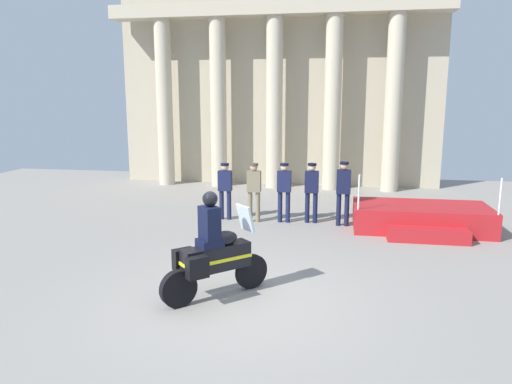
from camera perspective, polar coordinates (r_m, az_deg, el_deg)
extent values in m
plane|color=gray|center=(8.40, -2.46, -13.00)|extent=(28.00, 28.00, 0.00)
cube|color=#B6AB91|center=(19.55, 2.57, 11.73)|extent=(12.78, 0.30, 7.36)
cylinder|color=beige|center=(19.72, -10.82, 10.23)|extent=(0.63, 0.63, 6.45)
cylinder|color=beige|center=(19.06, -4.50, 10.36)|extent=(0.63, 0.63, 6.45)
cylinder|color=beige|center=(18.64, 2.19, 10.38)|extent=(0.63, 0.63, 6.45)
cylinder|color=beige|center=(18.47, 9.09, 10.25)|extent=(0.63, 0.63, 6.45)
cylinder|color=beige|center=(18.57, 16.01, 9.97)|extent=(0.63, 0.63, 6.45)
cube|color=#BEB297|center=(18.93, 2.27, 20.96)|extent=(12.78, 0.83, 0.50)
cube|color=#B21E23|center=(13.47, 18.98, -2.86)|extent=(3.49, 1.77, 0.66)
cube|color=#B21E23|center=(12.42, 19.74, -4.84)|extent=(1.92, 0.50, 0.33)
cylinder|color=silver|center=(12.35, 12.13, -0.01)|extent=(0.05, 0.05, 0.90)
cylinder|color=silver|center=(12.93, 27.05, -0.49)|extent=(0.05, 0.05, 0.90)
cylinder|color=#191E42|center=(13.86, -4.11, -1.53)|extent=(0.13, 0.13, 0.84)
cylinder|color=#191E42|center=(13.81, -3.22, -1.56)|extent=(0.13, 0.13, 0.84)
cube|color=#191E42|center=(13.70, -3.70, 1.35)|extent=(0.38, 0.22, 0.57)
sphere|color=beige|center=(13.64, -3.72, 2.97)|extent=(0.21, 0.21, 0.21)
cylinder|color=black|center=(13.63, -3.73, 3.30)|extent=(0.24, 0.24, 0.06)
cylinder|color=#7A7056|center=(13.53, -0.70, -1.75)|extent=(0.13, 0.13, 0.87)
cylinder|color=#7A7056|center=(13.50, 0.22, -1.79)|extent=(0.13, 0.13, 0.87)
cube|color=#7A7056|center=(13.37, -0.24, 1.27)|extent=(0.38, 0.22, 0.59)
sphere|color=tan|center=(13.31, -0.25, 2.96)|extent=(0.21, 0.21, 0.21)
cylinder|color=#494334|center=(13.30, -0.25, 3.29)|extent=(0.24, 0.24, 0.06)
cylinder|color=#191E42|center=(13.50, 2.88, -1.77)|extent=(0.13, 0.13, 0.88)
cylinder|color=#191E42|center=(13.48, 3.81, -1.81)|extent=(0.13, 0.13, 0.88)
cube|color=#191E42|center=(13.35, 3.38, 1.27)|extent=(0.38, 0.22, 0.58)
sphere|color=beige|center=(13.29, 3.39, 2.95)|extent=(0.21, 0.21, 0.21)
cylinder|color=black|center=(13.27, 3.40, 3.29)|extent=(0.24, 0.24, 0.06)
cylinder|color=#141938|center=(13.51, 6.11, -1.85)|extent=(0.13, 0.13, 0.86)
cylinder|color=#141938|center=(13.50, 7.05, -1.88)|extent=(0.13, 0.13, 0.86)
cube|color=#141938|center=(13.36, 6.65, 1.20)|extent=(0.38, 0.22, 0.61)
sphere|color=beige|center=(13.30, 6.69, 2.94)|extent=(0.21, 0.21, 0.21)
cylinder|color=black|center=(13.29, 6.69, 3.28)|extent=(0.24, 0.24, 0.06)
cylinder|color=#141938|center=(13.30, 9.79, -2.07)|extent=(0.13, 0.13, 0.89)
cylinder|color=#141938|center=(13.30, 10.74, -2.10)|extent=(0.13, 0.13, 0.89)
cube|color=#141938|center=(13.15, 10.38, 1.20)|extent=(0.38, 0.22, 0.65)
sphere|color=tan|center=(13.09, 10.44, 3.06)|extent=(0.21, 0.21, 0.21)
cylinder|color=black|center=(13.08, 10.46, 3.40)|extent=(0.24, 0.24, 0.06)
cylinder|color=black|center=(8.87, -0.56, -9.42)|extent=(0.53, 0.52, 0.64)
cylinder|color=black|center=(8.21, -9.20, -11.27)|extent=(0.56, 0.54, 0.64)
cube|color=black|center=(8.38, -4.75, -7.79)|extent=(1.12, 1.09, 0.44)
ellipsoid|color=black|center=(8.35, -3.88, -5.54)|extent=(0.60, 0.59, 0.26)
cube|color=yellow|center=(8.39, -4.74, -7.92)|extent=(1.14, 1.11, 0.06)
cube|color=silver|center=(8.50, -1.28, -3.13)|extent=(0.39, 0.40, 0.47)
cube|color=black|center=(8.38, -8.63, -7.87)|extent=(0.38, 0.38, 0.36)
cube|color=black|center=(7.94, -7.00, -8.91)|extent=(0.38, 0.38, 0.36)
cube|color=black|center=(8.24, -5.51, -6.02)|extent=(0.52, 0.52, 0.14)
cube|color=black|center=(8.14, -5.55, -3.66)|extent=(0.44, 0.44, 0.56)
sphere|color=black|center=(8.06, -5.48, -0.82)|extent=(0.26, 0.26, 0.26)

